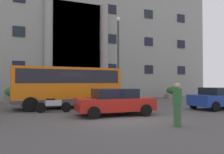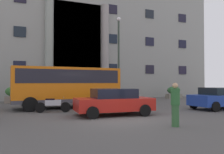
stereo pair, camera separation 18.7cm
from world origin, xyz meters
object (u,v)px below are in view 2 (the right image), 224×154
(parked_sedan_second, at_px, (114,101))
(scooter_by_planter, at_px, (52,105))
(motorcycle_near_kerb, at_px, (122,103))
(hedge_planter_entrance_left, at_px, (106,93))
(parked_compact_extra, at_px, (219,98))
(orange_minibus, at_px, (67,84))
(bus_stop_sign, at_px, (116,85))
(hedge_planter_east, at_px, (174,93))
(lamppost_plaza_centre, at_px, (119,52))
(pedestrian_woman_dark_dress, at_px, (175,104))
(hedge_planter_far_east, at_px, (14,95))

(parked_sedan_second, xyz_separation_m, scooter_by_planter, (-2.97, 2.32, -0.28))
(scooter_by_planter, bearing_deg, motorcycle_near_kerb, 4.83)
(hedge_planter_entrance_left, height_order, parked_compact_extra, hedge_planter_entrance_left)
(orange_minibus, relative_size, bus_stop_sign, 2.99)
(hedge_planter_east, relative_size, parked_compact_extra, 0.43)
(hedge_planter_entrance_left, relative_size, scooter_by_planter, 0.77)
(lamppost_plaza_centre, bearing_deg, orange_minibus, -148.63)
(scooter_by_planter, bearing_deg, pedestrian_woman_dark_dress, -47.11)
(hedge_planter_entrance_left, bearing_deg, lamppost_plaza_centre, -74.05)
(parked_compact_extra, distance_m, motorcycle_near_kerb, 6.49)
(orange_minibus, height_order, bus_stop_sign, orange_minibus)
(parked_compact_extra, bearing_deg, pedestrian_woman_dark_dress, -151.16)
(scooter_by_planter, bearing_deg, lamppost_plaza_centre, 48.92)
(pedestrian_woman_dark_dress, bearing_deg, scooter_by_planter, 51.22)
(parked_sedan_second, relative_size, scooter_by_planter, 2.09)
(hedge_planter_entrance_left, bearing_deg, pedestrian_woman_dark_dress, -98.41)
(hedge_planter_far_east, relative_size, motorcycle_near_kerb, 0.76)
(orange_minibus, xyz_separation_m, parked_compact_extra, (9.27, -4.54, -0.92))
(hedge_planter_east, height_order, parked_compact_extra, parked_compact_extra)
(orange_minibus, height_order, hedge_planter_entrance_left, orange_minibus)
(bus_stop_sign, height_order, pedestrian_woman_dark_dress, bus_stop_sign)
(hedge_planter_east, xyz_separation_m, lamppost_plaza_centre, (-7.41, -1.72, 3.91))
(bus_stop_sign, xyz_separation_m, hedge_planter_far_east, (-7.94, 3.71, -0.83))
(orange_minibus, xyz_separation_m, motorcycle_near_kerb, (3.10, -2.51, -1.20))
(orange_minibus, height_order, hedge_planter_east, orange_minibus)
(hedge_planter_entrance_left, bearing_deg, orange_minibus, -133.20)
(orange_minibus, bearing_deg, hedge_planter_east, 18.14)
(bus_stop_sign, distance_m, parked_compact_extra, 7.89)
(hedge_planter_entrance_left, bearing_deg, scooter_by_planter, -129.78)
(hedge_planter_entrance_left, height_order, hedge_planter_east, hedge_planter_entrance_left)
(parked_compact_extra, relative_size, motorcycle_near_kerb, 2.00)
(hedge_planter_entrance_left, xyz_separation_m, pedestrian_woman_dark_dress, (-2.00, -13.50, 0.19))
(hedge_planter_entrance_left, relative_size, motorcycle_near_kerb, 0.78)
(hedge_planter_east, xyz_separation_m, scooter_by_planter, (-14.02, -7.15, -0.18))
(scooter_by_planter, bearing_deg, bus_stop_sign, 43.38)
(parked_compact_extra, height_order, scooter_by_planter, parked_compact_extra)
(hedge_planter_east, distance_m, hedge_planter_far_east, 16.30)
(parked_sedan_second, distance_m, parked_compact_extra, 7.54)
(hedge_planter_far_east, height_order, motorcycle_near_kerb, hedge_planter_far_east)
(orange_minibus, bearing_deg, hedge_planter_entrance_left, 43.57)
(hedge_planter_east, bearing_deg, lamppost_plaza_centre, -166.90)
(hedge_planter_far_east, xyz_separation_m, pedestrian_woman_dark_dress, (6.36, -13.70, 0.20))
(orange_minibus, relative_size, lamppost_plaza_centre, 0.93)
(lamppost_plaza_centre, bearing_deg, bus_stop_sign, -120.23)
(scooter_by_planter, distance_m, lamppost_plaza_centre, 9.47)
(hedge_planter_entrance_left, height_order, parked_sedan_second, hedge_planter_entrance_left)
(bus_stop_sign, relative_size, scooter_by_planter, 1.20)
(motorcycle_near_kerb, relative_size, lamppost_plaza_centre, 0.26)
(hedge_planter_far_east, height_order, parked_compact_extra, parked_compact_extra)
(parked_compact_extra, bearing_deg, parked_sedan_second, 177.63)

